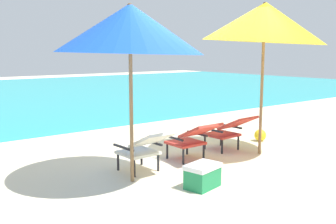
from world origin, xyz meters
name	(u,v)px	position (x,y,z in m)	size (l,w,h in m)	color
ground_plane	(82,125)	(0.00, 4.00, 0.00)	(40.00, 40.00, 0.00)	beige
lounge_chair_left	(145,147)	(-0.92, -0.12, 0.40)	(0.58, 0.90, 0.68)	silver
lounge_chair_center	(192,137)	(0.05, -0.07, 0.40)	(0.55, 0.88, 0.68)	red
lounge_chair_right	(229,129)	(0.99, 0.01, 0.40)	(0.57, 0.90, 0.68)	red
beach_umbrella_left	(130,29)	(-1.25, -0.30, 2.07)	(2.69, 2.68, 2.42)	olive
beach_umbrella_right	(264,22)	(1.31, -0.42, 2.26)	(2.68, 2.70, 2.65)	olive
beach_ball	(260,135)	(2.09, 0.19, 0.12)	(0.24, 0.24, 0.24)	yellow
cooler_box	(203,176)	(-0.65, -1.08, 0.16)	(0.53, 0.41, 0.32)	#1E844C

